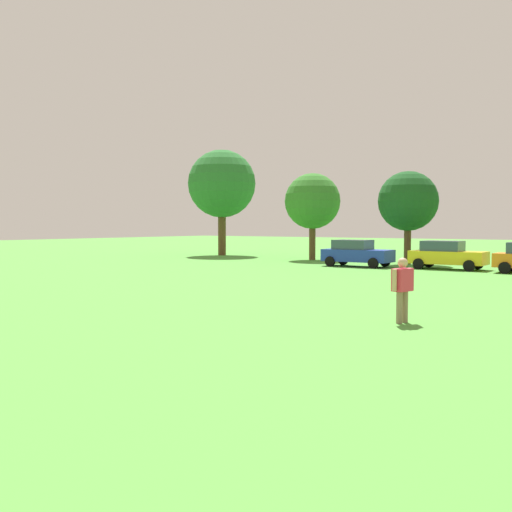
{
  "coord_description": "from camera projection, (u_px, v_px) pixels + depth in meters",
  "views": [
    {
      "loc": [
        12.41,
        0.62,
        2.63
      ],
      "look_at": [
        4.45,
        11.9,
        1.9
      ],
      "focal_mm": 41.63,
      "sensor_mm": 36.0,
      "label": 1
    }
  ],
  "objects": [
    {
      "name": "tree_left",
      "position": [
        312.0,
        201.0,
        44.25
      ],
      "size": [
        4.15,
        4.15,
        6.47
      ],
      "color": "brown",
      "rests_on": "ground"
    },
    {
      "name": "parked_car_yellow_1",
      "position": [
        447.0,
        255.0,
        34.98
      ],
      "size": [
        4.3,
        2.02,
        1.68
      ],
      "color": "yellow",
      "rests_on": "ground"
    },
    {
      "name": "parked_car_blue_0",
      "position": [
        356.0,
        253.0,
        37.26
      ],
      "size": [
        4.3,
        2.02,
        1.68
      ],
      "color": "#1E38AD",
      "rests_on": "ground"
    },
    {
      "name": "adult_bystander",
      "position": [
        402.0,
        284.0,
        15.84
      ],
      "size": [
        0.45,
        0.81,
        1.75
      ],
      "rotation": [
        0.0,
        0.0,
        4.47
      ],
      "color": "#8C7259",
      "rests_on": "ground"
    },
    {
      "name": "ground_plane",
      "position": [
        385.0,
        275.0,
        31.25
      ],
      "size": [
        160.0,
        160.0,
        0.0
      ],
      "primitive_type": "plane",
      "color": "#4C9338"
    },
    {
      "name": "tree_far_left",
      "position": [
        222.0,
        184.0,
        50.84
      ],
      "size": [
        5.81,
        5.81,
        9.05
      ],
      "color": "brown",
      "rests_on": "ground"
    },
    {
      "name": "tree_center_left",
      "position": [
        408.0,
        201.0,
        39.32
      ],
      "size": [
        3.97,
        3.97,
        6.18
      ],
      "color": "brown",
      "rests_on": "ground"
    }
  ]
}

